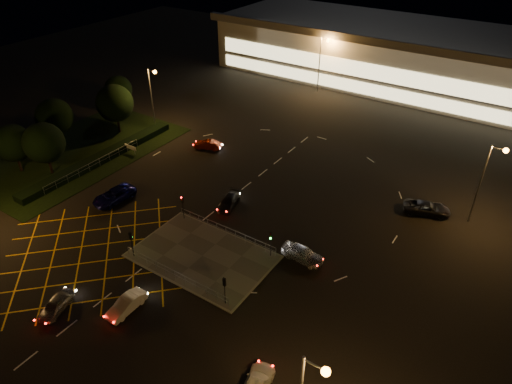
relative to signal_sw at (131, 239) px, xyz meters
The scene contains 24 objects.
ground 7.58m from the signal_sw, 56.28° to the left, with size 180.00×180.00×0.00m, color black.
pedestrian_island 7.57m from the signal_sw, 33.65° to the left, with size 14.00×9.00×0.12m, color #4C4944.
grass_verge 26.93m from the signal_sw, 153.45° to the left, with size 18.00×30.00×0.08m, color black.
hedge 22.55m from the signal_sw, 147.74° to the left, with size 2.00×26.00×1.00m, color black.
supermarket 68.13m from the signal_sw, 86.63° to the left, with size 72.00×26.50×10.50m.
streetlight_nw 31.24m from the signal_sw, 129.19° to the left, with size 1.78×0.56×10.03m.
streetlight_ne 38.75m from the signal_sw, 42.43° to the left, with size 1.78×0.56×10.03m.
streetlight_far_left 54.44m from the signal_sw, 95.88° to the left, with size 1.78×0.56×10.03m.
signal_sw is the anchor object (origin of this frame).
signal_se 12.00m from the signal_sw, ahead, with size 0.28×0.30×3.15m.
signal_nw 7.99m from the signal_sw, 90.00° to the left, with size 0.28×0.30×3.15m.
signal_ne 14.41m from the signal_sw, 33.65° to the left, with size 0.28×0.30×3.15m.
tree_a 26.38m from the signal_sw, behind, with size 5.04×5.04×6.86m.
tree_b 30.55m from the signal_sw, 156.81° to the left, with size 5.40×5.40×7.35m.
tree_c 31.34m from the signal_sw, 140.20° to the left, with size 5.76×5.76×7.84m.
tree_d 39.73m from the signal_sw, 139.09° to the left, with size 4.68×4.68×6.37m.
tree_e 22.92m from the signal_sw, 164.76° to the left, with size 5.40×5.40×7.35m.
car_near_silver 9.31m from the signal_sw, 93.02° to the right, with size 1.58×3.92×1.34m, color #AFB1B6.
car_queue_white 7.59m from the signal_sw, 48.68° to the right, with size 1.43×4.09×1.35m, color white.
car_left_blue 11.63m from the signal_sw, 147.74° to the left, with size 2.54×5.50×1.53m, color #0D1053.
car_far_dkgrey 13.46m from the signal_sw, 77.97° to the left, with size 1.75×4.31×1.25m, color black.
car_right_silver 17.77m from the signal_sw, 32.09° to the left, with size 1.85×4.61×1.57m, color #A7A9AE.
car_circ_red 25.01m from the signal_sw, 110.39° to the left, with size 1.42×4.08×1.34m, color maroon.
car_east_grey 34.15m from the signal_sw, 46.67° to the left, with size 2.50×5.43×1.51m, color black.
Camera 1 is at (26.83, -29.30, 32.17)m, focal length 32.00 mm.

